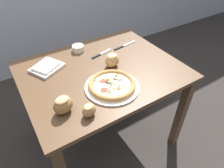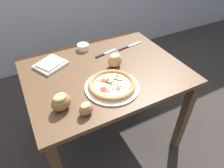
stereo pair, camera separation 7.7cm
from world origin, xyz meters
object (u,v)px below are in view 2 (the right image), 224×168
Objects in this scene: bread_piece_near at (86,109)px; pizza at (112,85)px; napkin_folded at (51,64)px; bread_piece_mid at (115,60)px; bread_piece_far at (61,102)px; knife_spare at (106,53)px; dining_table at (104,81)px; ramekin_bowl at (83,47)px; knife_main at (130,46)px.

pizza is at bearing 29.80° from bread_piece_near.
napkin_folded is 2.00× the size of bread_piece_mid.
bread_piece_far is (-0.11, 0.10, 0.01)m from bread_piece_near.
knife_spare is (0.02, 0.19, -0.05)m from bread_piece_mid.
dining_table is at bearing 78.38° from pizza.
pizza is at bearing -55.92° from napkin_folded.
ramekin_bowl is 0.39× the size of napkin_folded.
pizza is 0.54m from ramekin_bowl.
bread_piece_far is at bearing -153.07° from bread_piece_mid.
knife_main and knife_spare have the same top height.
napkin_folded reaches higher than knife_spare.
dining_table is 11.00× the size of bread_piece_near.
bread_piece_mid is at bearing -149.77° from knife_main.
bread_piece_near is 0.51× the size of knife_spare.
bread_piece_mid is 0.52m from bread_piece_far.
dining_table is 4.76× the size of knife_main.
pizza reaches higher than knife_main.
napkin_folded is at bearing 83.64° from bread_piece_far.
knife_spare is (0.13, -0.14, -0.02)m from ramekin_bowl.
bread_piece_far is at bearing -174.54° from pizza.
napkin_folded reaches higher than knife_main.
napkin_folded is 2.57× the size of bread_piece_near.
bread_piece_mid is 0.19m from knife_spare.
bread_piece_far is (-0.34, -0.03, 0.03)m from pizza.
pizza reaches higher than napkin_folded.
napkin_folded is at bearing 95.87° from bread_piece_near.
pizza is 0.26m from bread_piece_near.
ramekin_bowl reaches higher than dining_table.
pizza is 1.76× the size of knife_spare.
napkin_folded is 1.31× the size of knife_spare.
dining_table is at bearing -132.77° from knife_spare.
dining_table is 0.47m from bread_piece_near.
knife_spare is at bearing 69.57° from pizza.
napkin_folded reaches higher than dining_table.
bread_piece_near is at bearing -150.20° from pizza.
dining_table is 0.26m from pizza.
bread_piece_mid is at bearing -5.46° from dining_table.
napkin_folded is 0.43m from knife_spare.
bread_piece_mid reaches higher than bread_piece_near.
pizza reaches higher than ramekin_bowl.
napkin_folded is at bearing 170.03° from knife_main.
knife_spare is at bearing 41.31° from bread_piece_far.
ramekin_bowl is at bearing 70.15° from bread_piece_near.
ramekin_bowl reaches higher than knife_spare.
pizza is 0.51m from napkin_folded.
dining_table is 0.41m from knife_main.
bread_piece_mid is at bearing 57.58° from pizza.
ramekin_bowl is 0.43× the size of knife_main.
dining_table is at bearing -84.40° from ramekin_bowl.
bread_piece_far reaches higher than knife_main.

